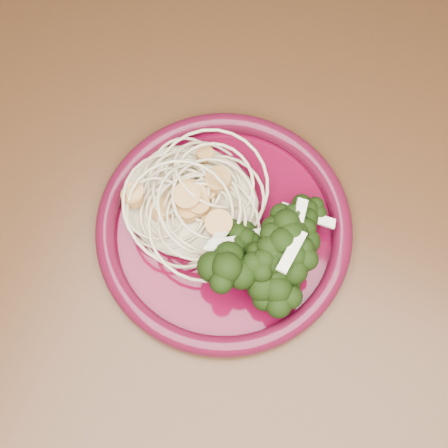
% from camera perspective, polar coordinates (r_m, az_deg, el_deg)
% --- Properties ---
extents(dining_table, '(1.20, 0.80, 0.75)m').
position_cam_1_polar(dining_table, '(0.67, 6.66, -8.58)').
color(dining_table, '#472814').
rests_on(dining_table, ground).
extents(dinner_plate, '(0.30, 0.30, 0.02)m').
position_cam_1_polar(dinner_plate, '(0.58, 0.00, -0.37)').
color(dinner_plate, '#4F051B').
rests_on(dinner_plate, dining_table).
extents(spaghetti_pile, '(0.16, 0.15, 0.03)m').
position_cam_1_polar(spaghetti_pile, '(0.58, -3.14, 2.51)').
color(spaghetti_pile, beige).
rests_on(spaghetti_pile, dinner_plate).
extents(scallop_cluster, '(0.15, 0.15, 0.04)m').
position_cam_1_polar(scallop_cluster, '(0.55, -3.33, 3.87)').
color(scallop_cluster, tan).
rests_on(scallop_cluster, spaghetti_pile).
extents(broccoli_pile, '(0.13, 0.16, 0.05)m').
position_cam_1_polar(broccoli_pile, '(0.55, 4.04, -2.87)').
color(broccoli_pile, black).
rests_on(broccoli_pile, dinner_plate).
extents(onion_garnish, '(0.09, 0.11, 0.05)m').
position_cam_1_polar(onion_garnish, '(0.52, 4.27, -1.88)').
color(onion_garnish, white).
rests_on(onion_garnish, broccoli_pile).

